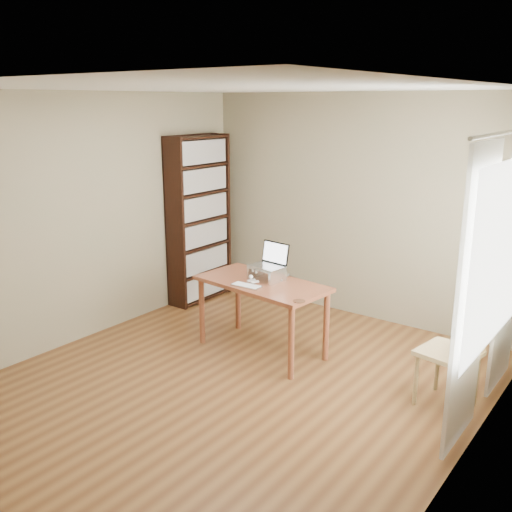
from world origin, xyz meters
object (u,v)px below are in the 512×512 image
(keyboard, at_px, (246,286))
(desk, at_px, (262,291))
(laptop, at_px, (270,260))
(bookshelf, at_px, (199,219))
(chair, at_px, (459,348))
(cat, at_px, (268,273))

(keyboard, bearing_deg, desk, 79.20)
(laptop, bearing_deg, bookshelf, 162.11)
(chair, bearing_deg, laptop, -173.20)
(keyboard, bearing_deg, cat, 82.43)
(bookshelf, relative_size, chair, 2.09)
(bookshelf, height_order, keyboard, bookshelf)
(desk, bearing_deg, keyboard, -91.27)
(bookshelf, distance_m, keyboard, 1.92)
(desk, distance_m, cat, 0.20)
(chair, bearing_deg, cat, -172.37)
(laptop, height_order, chair, laptop)
(bookshelf, bearing_deg, chair, -12.53)
(laptop, relative_size, chair, 0.35)
(desk, bearing_deg, bookshelf, 158.08)
(cat, height_order, chair, chair)
(bookshelf, bearing_deg, keyboard, -34.15)
(bookshelf, distance_m, chair, 3.68)
(desk, relative_size, cat, 2.93)
(cat, bearing_deg, bookshelf, 172.82)
(laptop, xyz_separation_m, keyboard, (-0.03, -0.36, -0.18))
(bookshelf, distance_m, cat, 1.77)
(desk, distance_m, chair, 1.96)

